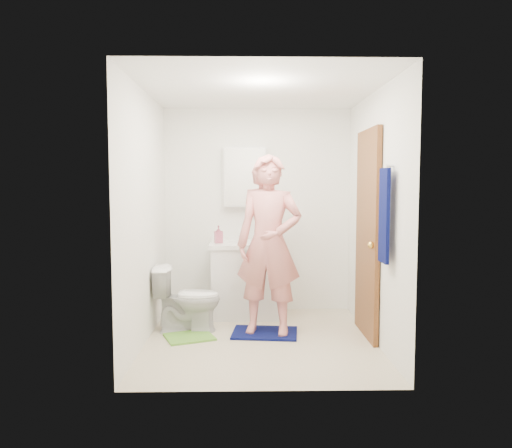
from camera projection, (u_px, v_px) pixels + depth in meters
The scene contains 22 objects.
floor at pixel (260, 341), 4.85m from camera, with size 2.20×2.40×0.02m, color beige.
ceiling at pixel (261, 88), 4.66m from camera, with size 2.20×2.40×0.02m, color white.
wall_back at pixel (258, 210), 5.96m from camera, with size 2.20×0.02×2.40m, color white.
wall_front at pixel (265, 228), 3.55m from camera, with size 2.20×0.02×2.40m, color white.
wall_left at pixel (144, 217), 4.74m from camera, with size 0.02×2.40×2.40m, color white.
wall_right at pixel (376, 217), 4.78m from camera, with size 0.02×2.40×2.40m, color white.
vanity_cabinet at pixel (245, 281), 5.73m from camera, with size 0.75×0.55×0.80m, color white.
countertop at pixel (245, 245), 5.70m from camera, with size 0.79×0.59×0.05m, color white.
sink_basin at pixel (245, 243), 5.69m from camera, with size 0.40×0.40×0.03m, color white.
faucet at pixel (245, 236), 5.87m from camera, with size 0.03×0.03×0.12m, color silver.
medicine_cabinet at pixel (245, 177), 5.86m from camera, with size 0.50×0.12×0.70m, color white.
mirror_panel at pixel (245, 177), 5.80m from camera, with size 0.46×0.01×0.66m, color white.
door at pixel (367, 234), 4.94m from camera, with size 0.05×0.80×2.05m, color brown.
door_knob at pixel (371, 245), 4.63m from camera, with size 0.07×0.07×0.07m, color gold.
towel at pixel (384, 216), 4.20m from camera, with size 0.03×0.24×0.80m, color #080E4B.
towel_hook at pixel (390, 166), 4.17m from camera, with size 0.02×0.02×0.06m, color silver.
toilet at pixel (188, 298), 5.14m from camera, with size 0.38×0.66×0.68m, color white.
bath_mat at pixel (265, 333), 5.05m from camera, with size 0.65×0.46×0.02m, color #080E4B.
green_rug at pixel (189, 337), 4.92m from camera, with size 0.45×0.38×0.02m, color #68AE3A.
soap_dispenser at pixel (218, 234), 5.63m from camera, with size 0.09×0.09×0.20m, color #AE516A.
toothbrush_cup at pixel (271, 237), 5.80m from camera, with size 0.12×0.12×0.09m, color #5A418F.
man at pixel (269, 244), 4.96m from camera, with size 0.65×0.43×1.79m, color #E1827F.
Camera 1 is at (-0.14, -4.75, 1.52)m, focal length 35.00 mm.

